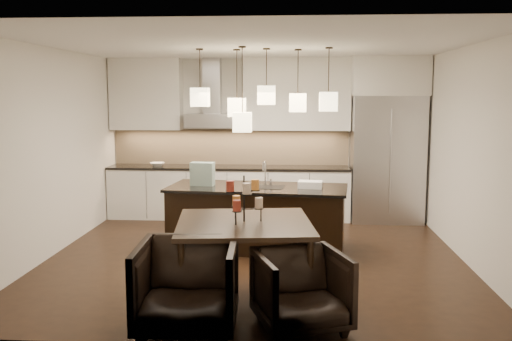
# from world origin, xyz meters

# --- Properties ---
(floor) EXTENTS (5.50, 5.50, 0.02)m
(floor) POSITION_xyz_m (0.00, 0.00, -0.01)
(floor) COLOR black
(floor) RESTS_ON ground
(ceiling) EXTENTS (5.50, 5.50, 0.02)m
(ceiling) POSITION_xyz_m (0.00, 0.00, 2.81)
(ceiling) COLOR white
(ceiling) RESTS_ON wall_back
(wall_back) EXTENTS (5.50, 0.02, 2.80)m
(wall_back) POSITION_xyz_m (0.00, 2.76, 1.40)
(wall_back) COLOR silver
(wall_back) RESTS_ON ground
(wall_front) EXTENTS (5.50, 0.02, 2.80)m
(wall_front) POSITION_xyz_m (0.00, -2.76, 1.40)
(wall_front) COLOR silver
(wall_front) RESTS_ON ground
(wall_left) EXTENTS (0.02, 5.50, 2.80)m
(wall_left) POSITION_xyz_m (-2.76, 0.00, 1.40)
(wall_left) COLOR silver
(wall_left) RESTS_ON ground
(wall_right) EXTENTS (0.02, 5.50, 2.80)m
(wall_right) POSITION_xyz_m (2.76, 0.00, 1.40)
(wall_right) COLOR silver
(wall_right) RESTS_ON ground
(refrigerator) EXTENTS (1.20, 0.72, 2.15)m
(refrigerator) POSITION_xyz_m (2.10, 2.38, 1.07)
(refrigerator) COLOR #B7B7BA
(refrigerator) RESTS_ON floor
(fridge_panel) EXTENTS (1.26, 0.72, 0.65)m
(fridge_panel) POSITION_xyz_m (2.10, 2.38, 2.47)
(fridge_panel) COLOR silver
(fridge_panel) RESTS_ON refrigerator
(lower_cabinets) EXTENTS (4.21, 0.62, 0.88)m
(lower_cabinets) POSITION_xyz_m (-0.62, 2.43, 0.44)
(lower_cabinets) COLOR silver
(lower_cabinets) RESTS_ON floor
(countertop) EXTENTS (4.21, 0.66, 0.04)m
(countertop) POSITION_xyz_m (-0.62, 2.43, 0.90)
(countertop) COLOR black
(countertop) RESTS_ON lower_cabinets
(backsplash) EXTENTS (4.21, 0.02, 0.63)m
(backsplash) POSITION_xyz_m (-0.62, 2.73, 1.24)
(backsplash) COLOR tan
(backsplash) RESTS_ON countertop
(upper_cab_left) EXTENTS (1.25, 0.35, 1.25)m
(upper_cab_left) POSITION_xyz_m (-2.10, 2.57, 2.17)
(upper_cab_left) COLOR silver
(upper_cab_left) RESTS_ON wall_back
(upper_cab_right) EXTENTS (1.85, 0.35, 1.25)m
(upper_cab_right) POSITION_xyz_m (0.55, 2.57, 2.17)
(upper_cab_right) COLOR silver
(upper_cab_right) RESTS_ON wall_back
(hood_canopy) EXTENTS (0.90, 0.52, 0.24)m
(hood_canopy) POSITION_xyz_m (-0.93, 2.48, 1.72)
(hood_canopy) COLOR #B7B7BA
(hood_canopy) RESTS_ON wall_back
(hood_chimney) EXTENTS (0.30, 0.28, 0.96)m
(hood_chimney) POSITION_xyz_m (-0.93, 2.59, 2.32)
(hood_chimney) COLOR #B7B7BA
(hood_chimney) RESTS_ON hood_canopy
(fruit_bowl) EXTENTS (0.31, 0.31, 0.06)m
(fruit_bowl) POSITION_xyz_m (-1.89, 2.38, 0.95)
(fruit_bowl) COLOR silver
(fruit_bowl) RESTS_ON countertop
(island_body) EXTENTS (2.50, 1.22, 0.85)m
(island_body) POSITION_xyz_m (0.00, 0.45, 0.42)
(island_body) COLOR black
(island_body) RESTS_ON floor
(island_top) EXTENTS (2.59, 1.31, 0.04)m
(island_top) POSITION_xyz_m (0.00, 0.45, 0.87)
(island_top) COLOR black
(island_top) RESTS_ON island_body
(faucet) EXTENTS (0.12, 0.24, 0.37)m
(faucet) POSITION_xyz_m (0.11, 0.54, 1.07)
(faucet) COLOR silver
(faucet) RESTS_ON island_top
(tote_bag) EXTENTS (0.35, 0.21, 0.33)m
(tote_bag) POSITION_xyz_m (-0.78, 0.51, 1.05)
(tote_bag) COLOR #1B472D
(tote_bag) RESTS_ON island_top
(food_container) EXTENTS (0.35, 0.27, 0.10)m
(food_container) POSITION_xyz_m (0.74, 0.38, 0.94)
(food_container) COLOR silver
(food_container) RESTS_ON island_top
(dining_table) EXTENTS (1.55, 1.55, 0.84)m
(dining_table) POSITION_xyz_m (-0.01, -1.55, 0.42)
(dining_table) COLOR black
(dining_table) RESTS_ON floor
(candelabra) EXTENTS (0.45, 0.45, 0.49)m
(candelabra) POSITION_xyz_m (-0.01, -1.55, 1.08)
(candelabra) COLOR black
(candelabra) RESTS_ON dining_table
(candle_a) EXTENTS (0.09, 0.09, 0.11)m
(candle_a) POSITION_xyz_m (0.14, -1.53, 1.04)
(candle_a) COLOR beige
(candle_a) RESTS_ON candelabra
(candle_b) EXTENTS (0.09, 0.09, 0.11)m
(candle_b) POSITION_xyz_m (-0.10, -1.42, 1.04)
(candle_b) COLOR orange
(candle_b) RESTS_ON candelabra
(candle_c) EXTENTS (0.09, 0.09, 0.11)m
(candle_c) POSITION_xyz_m (-0.07, -1.69, 1.04)
(candle_c) COLOR maroon
(candle_c) RESTS_ON candelabra
(candle_d) EXTENTS (0.09, 0.09, 0.11)m
(candle_d) POSITION_xyz_m (0.10, -1.43, 1.22)
(candle_d) COLOR orange
(candle_d) RESTS_ON candelabra
(candle_e) EXTENTS (0.09, 0.09, 0.11)m
(candle_e) POSITION_xyz_m (-0.16, -1.54, 1.22)
(candle_e) COLOR maroon
(candle_e) RESTS_ON candelabra
(candle_f) EXTENTS (0.09, 0.09, 0.11)m
(candle_f) POSITION_xyz_m (0.03, -1.69, 1.22)
(candle_f) COLOR beige
(candle_f) RESTS_ON candelabra
(armchair_left) EXTENTS (0.95, 0.97, 0.85)m
(armchair_left) POSITION_xyz_m (-0.46, -2.44, 0.42)
(armchair_left) COLOR black
(armchair_left) RESTS_ON floor
(armchair_right) EXTENTS (1.01, 1.03, 0.74)m
(armchair_right) POSITION_xyz_m (0.59, -2.32, 0.37)
(armchair_right) COLOR black
(armchair_right) RESTS_ON floor
(pendant_a) EXTENTS (0.24, 0.24, 0.26)m
(pendant_a) POSITION_xyz_m (-0.80, 0.50, 2.13)
(pendant_a) COLOR beige
(pendant_a) RESTS_ON ceiling
(pendant_b) EXTENTS (0.24, 0.24, 0.26)m
(pendant_b) POSITION_xyz_m (-0.30, 0.64, 1.99)
(pendant_b) COLOR beige
(pendant_b) RESTS_ON ceiling
(pendant_c) EXTENTS (0.24, 0.24, 0.26)m
(pendant_c) POSITION_xyz_m (0.12, 0.50, 2.16)
(pendant_c) COLOR beige
(pendant_c) RESTS_ON ceiling
(pendant_d) EXTENTS (0.24, 0.24, 0.26)m
(pendant_d) POSITION_xyz_m (0.56, 0.69, 2.06)
(pendant_d) COLOR beige
(pendant_d) RESTS_ON ceiling
(pendant_e) EXTENTS (0.24, 0.24, 0.26)m
(pendant_e) POSITION_xyz_m (0.97, 0.39, 2.08)
(pendant_e) COLOR beige
(pendant_e) RESTS_ON ceiling
(pendant_f) EXTENTS (0.24, 0.24, 0.26)m
(pendant_f) POSITION_xyz_m (-0.18, 0.16, 1.81)
(pendant_f) COLOR beige
(pendant_f) RESTS_ON ceiling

